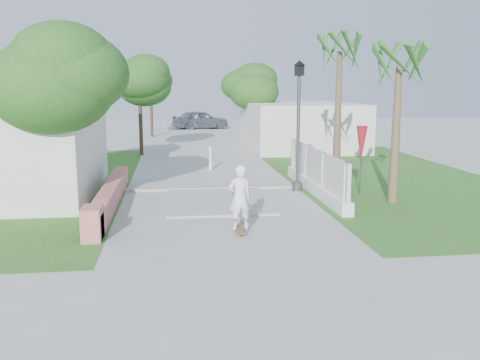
{
  "coord_description": "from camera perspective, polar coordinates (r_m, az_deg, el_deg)",
  "views": [
    {
      "loc": [
        -1.38,
        -12.37,
        3.62
      ],
      "look_at": [
        0.41,
        1.68,
        1.1
      ],
      "focal_mm": 40.0,
      "sensor_mm": 36.0,
      "label": 1
    }
  ],
  "objects": [
    {
      "name": "grass_right",
      "position": [
        22.32,
        14.91,
        0.43
      ],
      "size": [
        8.0,
        20.0,
        0.01
      ],
      "primitive_type": "cube",
      "color": "#386520",
      "rests_on": "ground"
    },
    {
      "name": "tree_left_mid",
      "position": [
        21.25,
        -18.63,
        9.24
      ],
      "size": [
        3.2,
        3.2,
        4.85
      ],
      "color": "#4C3826",
      "rests_on": "ground"
    },
    {
      "name": "palm_near",
      "position": [
        16.98,
        16.58,
        10.81
      ],
      "size": [
        1.8,
        1.8,
        4.7
      ],
      "color": "brown",
      "rests_on": "ground"
    },
    {
      "name": "parked_car",
      "position": [
        44.77,
        -4.24,
        6.44
      ],
      "size": [
        4.97,
        3.2,
        1.57
      ],
      "primitive_type": "imported",
      "rotation": [
        0.0,
        0.0,
        1.89
      ],
      "color": "#B4B7BC",
      "rests_on": "ground"
    },
    {
      "name": "tree_path_far",
      "position": [
        38.38,
        -9.49,
        10.26
      ],
      "size": [
        3.2,
        3.2,
        5.17
      ],
      "color": "#4C3826",
      "rests_on": "ground"
    },
    {
      "name": "dog",
      "position": [
        14.28,
        0.19,
        -3.75
      ],
      "size": [
        0.28,
        0.55,
        0.38
      ],
      "rotation": [
        0.0,
        0.0,
        -0.09
      ],
      "color": "silver",
      "rests_on": "ground"
    },
    {
      "name": "skateboarder",
      "position": [
        13.45,
        -0.25,
        -2.06
      ],
      "size": [
        0.65,
        1.62,
        1.7
      ],
      "rotation": [
        0.0,
        0.0,
        3.34
      ],
      "color": "brown",
      "rests_on": "ground"
    },
    {
      "name": "patio_umbrella",
      "position": [
        18.07,
        12.82,
        3.7
      ],
      "size": [
        0.36,
        0.36,
        2.3
      ],
      "color": "#59595E",
      "rests_on": "ground"
    },
    {
      "name": "tree_path_left",
      "position": [
        28.4,
        -10.65,
        10.33
      ],
      "size": [
        3.4,
        3.4,
        5.23
      ],
      "color": "#4C3826",
      "rests_on": "ground"
    },
    {
      "name": "ground",
      "position": [
        12.96,
        -0.85,
        -6.13
      ],
      "size": [
        90.0,
        90.0,
        0.0
      ],
      "primitive_type": "plane",
      "color": "#B7B7B2",
      "rests_on": "ground"
    },
    {
      "name": "lattice_fence",
      "position": [
        18.28,
        8.02,
        0.3
      ],
      "size": [
        0.35,
        7.0,
        1.5
      ],
      "color": "white",
      "rests_on": "ground"
    },
    {
      "name": "bollard",
      "position": [
        22.63,
        -3.18,
        2.37
      ],
      "size": [
        0.14,
        0.14,
        1.09
      ],
      "color": "white",
      "rests_on": "ground"
    },
    {
      "name": "path_strip",
      "position": [
        32.6,
        -4.79,
        3.74
      ],
      "size": [
        3.2,
        36.0,
        0.06
      ],
      "primitive_type": "cube",
      "color": "#B7B7B2",
      "rests_on": "ground"
    },
    {
      "name": "grass_left",
      "position": [
        21.44,
        -22.33,
        -0.38
      ],
      "size": [
        8.0,
        20.0,
        0.01
      ],
      "primitive_type": "cube",
      "color": "#386520",
      "rests_on": "ground"
    },
    {
      "name": "pink_wall",
      "position": [
        16.37,
        -13.84,
        -1.86
      ],
      "size": [
        0.45,
        8.2,
        0.8
      ],
      "color": "#C26366",
      "rests_on": "ground"
    },
    {
      "name": "street_lamp",
      "position": [
        18.41,
        6.25,
        6.31
      ],
      "size": [
        0.44,
        0.44,
        4.44
      ],
      "color": "#59595E",
      "rests_on": "ground"
    },
    {
      "name": "palm_far",
      "position": [
        19.81,
        10.58,
        12.43
      ],
      "size": [
        1.8,
        1.8,
        5.3
      ],
      "color": "brown",
      "rests_on": "ground"
    },
    {
      "name": "tree_path_right",
      "position": [
        32.67,
        0.86,
        9.87
      ],
      "size": [
        3.0,
        3.0,
        4.79
      ],
      "color": "#4C3826",
      "rests_on": "ground"
    },
    {
      "name": "building_right",
      "position": [
        31.34,
        6.43,
        5.79
      ],
      "size": [
        6.0,
        8.0,
        2.6
      ],
      "primitive_type": "cube",
      "color": "silver",
      "rests_on": "ground"
    },
    {
      "name": "curb",
      "position": [
        18.76,
        -2.9,
        -0.89
      ],
      "size": [
        6.5,
        0.25,
        0.1
      ],
      "primitive_type": "cube",
      "color": "#999993",
      "rests_on": "ground"
    },
    {
      "name": "tree_left_near",
      "position": [
        15.66,
        -18.99,
        10.29
      ],
      "size": [
        3.6,
        3.6,
        5.28
      ],
      "color": "#4C3826",
      "rests_on": "ground"
    }
  ]
}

